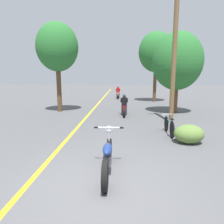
{
  "coord_description": "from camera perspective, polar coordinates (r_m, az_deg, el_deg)",
  "views": [
    {
      "loc": [
        0.43,
        -4.24,
        2.44
      ],
      "look_at": [
        0.03,
        4.49,
        0.9
      ],
      "focal_mm": 32.0,
      "sensor_mm": 36.0,
      "label": 1
    }
  ],
  "objects": [
    {
      "name": "lane_stripe_center",
      "position": [
        17.04,
        -4.58,
        1.73
      ],
      "size": [
        0.14,
        48.0,
        0.01
      ],
      "primitive_type": "cube",
      "color": "yellow",
      "rests_on": "ground"
    },
    {
      "name": "ground_plane",
      "position": [
        4.91,
        -2.94,
        -19.8
      ],
      "size": [
        120.0,
        120.0,
        0.0
      ],
      "primitive_type": "plane",
      "color": "#515154"
    },
    {
      "name": "roadside_tree_left",
      "position": [
        14.81,
        -15.39,
        17.34
      ],
      "size": [
        2.87,
        2.58,
        6.11
      ],
      "color": "#513A23",
      "rests_on": "ground"
    },
    {
      "name": "roadside_bush",
      "position": [
        7.99,
        21.12,
        -5.87
      ],
      "size": [
        1.1,
        0.88,
        0.7
      ],
      "color": "#5B7A38",
      "rests_on": "ground"
    },
    {
      "name": "motorcycle_rider_far",
      "position": [
        22.96,
        1.73,
        5.2
      ],
      "size": [
        0.5,
        2.08,
        1.41
      ],
      "color": "black",
      "rests_on": "ground"
    },
    {
      "name": "utility_pole",
      "position": [
        11.18,
        17.37,
        15.7
      ],
      "size": [
        1.1,
        0.24,
        7.09
      ],
      "color": "brown",
      "rests_on": "ground"
    },
    {
      "name": "bicycle_parked",
      "position": [
        8.88,
        15.98,
        -3.86
      ],
      "size": [
        0.44,
        1.73,
        0.81
      ],
      "color": "black",
      "rests_on": "ground"
    },
    {
      "name": "roadside_tree_right_far",
      "position": [
        20.62,
        12.44,
        16.33
      ],
      "size": [
        3.34,
        3.01,
        6.75
      ],
      "color": "#513A23",
      "rests_on": "ground"
    },
    {
      "name": "roadside_tree_right_near",
      "position": [
        14.33,
        18.16,
        13.6
      ],
      "size": [
        3.33,
        3.0,
        5.39
      ],
      "color": "#513A23",
      "rests_on": "ground"
    },
    {
      "name": "motorcycle_foreground",
      "position": [
        5.19,
        -1.28,
        -12.52
      ],
      "size": [
        0.81,
        2.2,
        1.09
      ],
      "color": "black",
      "rests_on": "ground"
    },
    {
      "name": "motorcycle_rider_lead",
      "position": [
        12.84,
        3.48,
        1.34
      ],
      "size": [
        0.5,
        2.12,
        1.37
      ],
      "color": "black",
      "rests_on": "ground"
    }
  ]
}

